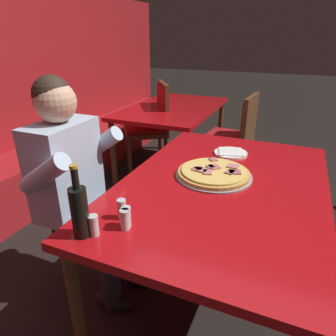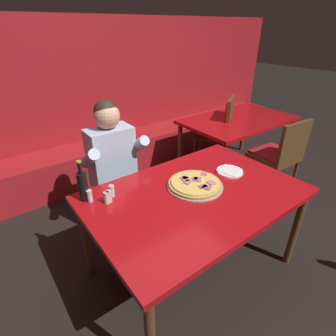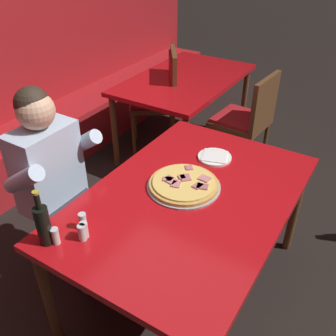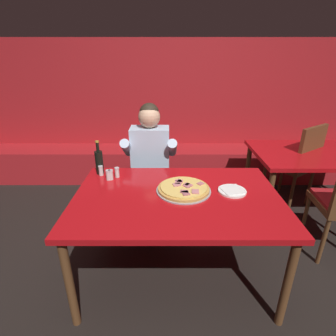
{
  "view_description": "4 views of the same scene",
  "coord_description": "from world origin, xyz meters",
  "views": [
    {
      "loc": [
        -1.39,
        -0.28,
        1.45
      ],
      "look_at": [
        -0.04,
        0.3,
        0.8
      ],
      "focal_mm": 32.0,
      "sensor_mm": 36.0,
      "label": 1
    },
    {
      "loc": [
        -1.08,
        -1.11,
        1.78
      ],
      "look_at": [
        -0.14,
        0.14,
        0.93
      ],
      "focal_mm": 28.0,
      "sensor_mm": 36.0,
      "label": 2
    },
    {
      "loc": [
        -1.42,
        -0.74,
        1.99
      ],
      "look_at": [
        0.18,
        0.25,
        0.74
      ],
      "focal_mm": 40.0,
      "sensor_mm": 36.0,
      "label": 3
    },
    {
      "loc": [
        -0.07,
        -1.67,
        1.69
      ],
      "look_at": [
        -0.06,
        0.15,
        0.9
      ],
      "focal_mm": 28.0,
      "sensor_mm": 36.0,
      "label": 4
    }
  ],
  "objects": [
    {
      "name": "diner_seated_blue_shirt",
      "position": [
        -0.25,
        0.73,
        0.71
      ],
      "size": [
        0.53,
        0.53,
        1.27
      ],
      "color": "black",
      "rests_on": "ground_plane"
    },
    {
      "name": "pizza",
      "position": [
        0.05,
        0.07,
        0.77
      ],
      "size": [
        0.41,
        0.41,
        0.05
      ],
      "color": "#9E9EA3",
      "rests_on": "main_dining_table"
    },
    {
      "name": "booth_wall_panel",
      "position": [
        0.0,
        2.18,
        0.95
      ],
      "size": [
        6.8,
        0.16,
        1.9
      ],
      "primitive_type": "cube",
      "color": "#A3191E",
      "rests_on": "ground_plane"
    },
    {
      "name": "beer_bottle",
      "position": [
        -0.65,
        0.39,
        0.86
      ],
      "size": [
        0.07,
        0.07,
        0.29
      ],
      "color": "black",
      "rests_on": "main_dining_table"
    },
    {
      "name": "main_dining_table",
      "position": [
        0.0,
        0.0,
        0.68
      ],
      "size": [
        1.5,
        1.01,
        0.75
      ],
      "color": "brown",
      "rests_on": "ground_plane"
    },
    {
      "name": "plate_white_paper",
      "position": [
        0.41,
        0.05,
        0.76
      ],
      "size": [
        0.21,
        0.21,
        0.02
      ],
      "color": "white",
      "rests_on": "main_dining_table"
    },
    {
      "name": "dining_chair_far_right",
      "position": [
        1.42,
        1.1,
        0.59
      ],
      "size": [
        0.61,
        0.61,
        1.0
      ],
      "color": "brown",
      "rests_on": "ground_plane"
    },
    {
      "name": "shaker_parmesan",
      "position": [
        -0.63,
        0.35,
        0.79
      ],
      "size": [
        0.04,
        0.04,
        0.09
      ],
      "color": "silver",
      "rests_on": "main_dining_table"
    },
    {
      "name": "shaker_red_pepper_flakes",
      "position": [
        -0.49,
        0.31,
        0.79
      ],
      "size": [
        0.04,
        0.04,
        0.09
      ],
      "color": "silver",
      "rests_on": "main_dining_table"
    },
    {
      "name": "shaker_black_pepper",
      "position": [
        -0.55,
        0.26,
        0.79
      ],
      "size": [
        0.04,
        0.04,
        0.09
      ],
      "color": "silver",
      "rests_on": "main_dining_table"
    },
    {
      "name": "booth_bench",
      "position": [
        0.0,
        1.86,
        0.23
      ],
      "size": [
        6.46,
        0.48,
        0.46
      ],
      "primitive_type": "cube",
      "color": "#A3191E",
      "rests_on": "ground_plane"
    },
    {
      "name": "background_dining_table",
      "position": [
        1.56,
        0.92,
        0.67
      ],
      "size": [
        1.41,
        0.87,
        0.75
      ],
      "color": "brown",
      "rests_on": "ground_plane"
    },
    {
      "name": "ground_plane",
      "position": [
        0.0,
        0.0,
        0.0
      ],
      "size": [
        24.0,
        24.0,
        0.0
      ],
      "primitive_type": "plane",
      "color": "black"
    },
    {
      "name": "shaker_oregano",
      "position": [
        -0.53,
        0.26,
        0.79
      ],
      "size": [
        0.04,
        0.04,
        0.09
      ],
      "color": "silver",
      "rests_on": "main_dining_table"
    }
  ]
}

